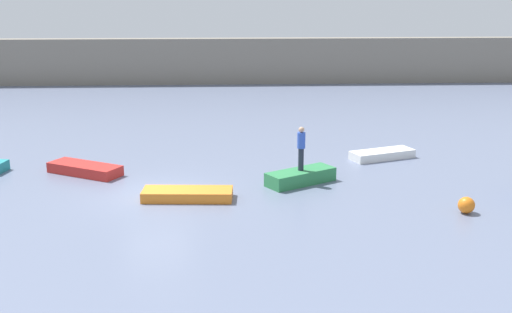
{
  "coord_description": "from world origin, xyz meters",
  "views": [
    {
      "loc": [
        2.68,
        -23.6,
        7.68
      ],
      "look_at": [
        3.91,
        2.4,
        0.8
      ],
      "focal_mm": 45.49,
      "sensor_mm": 36.0,
      "label": 1
    }
  ],
  "objects_px": {
    "rowboat_red": "(85,169)",
    "rowboat_green": "(301,177)",
    "rowboat_white": "(382,154)",
    "person_blue_shirt": "(301,146)",
    "mooring_buoy": "(466,205)",
    "rowboat_orange": "(188,194)"
  },
  "relations": [
    {
      "from": "rowboat_red",
      "to": "rowboat_green",
      "type": "height_order",
      "value": "rowboat_green"
    },
    {
      "from": "rowboat_white",
      "to": "person_blue_shirt",
      "type": "bearing_deg",
      "value": -159.12
    },
    {
      "from": "mooring_buoy",
      "to": "rowboat_orange",
      "type": "bearing_deg",
      "value": 168.57
    },
    {
      "from": "rowboat_orange",
      "to": "rowboat_green",
      "type": "xyz_separation_m",
      "value": [
        4.41,
        1.79,
        0.08
      ]
    },
    {
      "from": "rowboat_orange",
      "to": "rowboat_white",
      "type": "bearing_deg",
      "value": 35.84
    },
    {
      "from": "person_blue_shirt",
      "to": "mooring_buoy",
      "type": "xyz_separation_m",
      "value": [
        5.36,
        -3.77,
        -1.24
      ]
    },
    {
      "from": "mooring_buoy",
      "to": "rowboat_red",
      "type": "bearing_deg",
      "value": 158.82
    },
    {
      "from": "rowboat_red",
      "to": "rowboat_green",
      "type": "distance_m",
      "value": 9.08
    },
    {
      "from": "rowboat_orange",
      "to": "rowboat_green",
      "type": "distance_m",
      "value": 4.76
    },
    {
      "from": "mooring_buoy",
      "to": "person_blue_shirt",
      "type": "bearing_deg",
      "value": 144.91
    },
    {
      "from": "person_blue_shirt",
      "to": "mooring_buoy",
      "type": "relative_size",
      "value": 3.02
    },
    {
      "from": "rowboat_red",
      "to": "person_blue_shirt",
      "type": "relative_size",
      "value": 1.81
    },
    {
      "from": "rowboat_white",
      "to": "rowboat_green",
      "type": "bearing_deg",
      "value": -159.12
    },
    {
      "from": "rowboat_red",
      "to": "rowboat_white",
      "type": "relative_size",
      "value": 1.08
    },
    {
      "from": "rowboat_red",
      "to": "mooring_buoy",
      "type": "height_order",
      "value": "mooring_buoy"
    },
    {
      "from": "rowboat_white",
      "to": "person_blue_shirt",
      "type": "xyz_separation_m",
      "value": [
        -4.18,
        -3.68,
        1.34
      ]
    },
    {
      "from": "rowboat_orange",
      "to": "rowboat_green",
      "type": "height_order",
      "value": "rowboat_green"
    },
    {
      "from": "rowboat_red",
      "to": "mooring_buoy",
      "type": "bearing_deg",
      "value": 8.42
    },
    {
      "from": "rowboat_green",
      "to": "rowboat_white",
      "type": "distance_m",
      "value": 5.57
    },
    {
      "from": "rowboat_green",
      "to": "mooring_buoy",
      "type": "xyz_separation_m",
      "value": [
        5.36,
        -3.77,
        0.02
      ]
    },
    {
      "from": "rowboat_green",
      "to": "person_blue_shirt",
      "type": "distance_m",
      "value": 1.26
    },
    {
      "from": "rowboat_white",
      "to": "rowboat_orange",
      "type": "bearing_deg",
      "value": -168.01
    }
  ]
}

